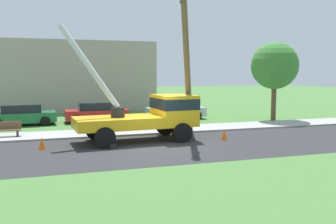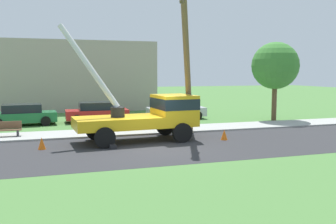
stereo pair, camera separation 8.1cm
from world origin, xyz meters
name	(u,v)px [view 1 (the left image)]	position (x,y,z in m)	size (l,w,h in m)	color
ground_plane	(114,118)	(0.00, 12.00, 0.00)	(120.00, 120.00, 0.00)	#477538
road_asphalt	(156,147)	(0.00, 0.00, 0.00)	(80.00, 7.02, 0.01)	#2B2B2D
sidewalk_strip	(134,131)	(0.00, 4.84, 0.05)	(80.00, 2.67, 0.10)	#9E9E99
utility_truck	(151,113)	(0.29, 1.98, 1.41)	(6.92, 3.21, 5.98)	gold
leaning_utility_pole	(187,59)	(2.40, 2.33, 4.27)	(2.18, 3.80, 8.37)	brown
traffic_cone_ahead	(224,135)	(3.97, 0.84, 0.28)	(0.36, 0.36, 0.56)	orange
traffic_cone_behind	(42,144)	(-5.15, 1.20, 0.28)	(0.36, 0.36, 0.56)	orange
parked_sedan_green	(22,115)	(-6.56, 9.91, 0.71)	(4.51, 2.21, 1.42)	#1E6638
parked_sedan_red	(97,112)	(-1.54, 10.19, 0.71)	(4.41, 2.03, 1.42)	#B21E1E
parked_sedan_silver	(176,109)	(4.45, 10.12, 0.71)	(4.49, 2.17, 1.42)	#B7B7BF
park_bench	(6,130)	(-7.06, 4.91, 0.46)	(1.60, 0.45, 0.90)	brown
roadside_tree_near	(275,66)	(11.07, 7.04, 4.01)	(3.44, 3.44, 5.76)	brown
lowrise_building_backdrop	(56,76)	(-4.06, 20.03, 3.20)	(18.00, 6.00, 6.40)	#A5998C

